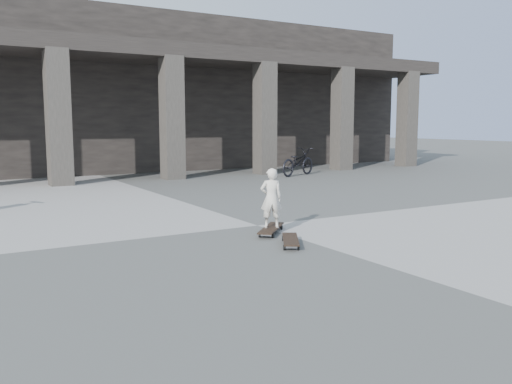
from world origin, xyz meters
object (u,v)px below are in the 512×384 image
skateboard_spare (291,240)px  child (271,198)px  longboard (271,229)px  bicycle (298,162)px

skateboard_spare → child: child is taller
skateboard_spare → longboard: bearing=18.0°
longboard → child: size_ratio=0.91×
bicycle → child: bearing=120.8°
skateboard_spare → bicycle: bicycle is taller
longboard → skateboard_spare: size_ratio=1.02×
skateboard_spare → child: (0.22, 0.91, 0.52)m
bicycle → longboard: bearing=120.8°
longboard → child: child is taller
skateboard_spare → bicycle: (6.37, 8.94, 0.40)m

